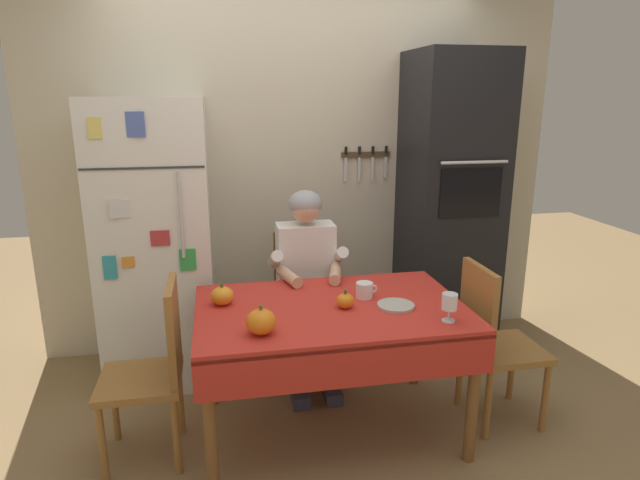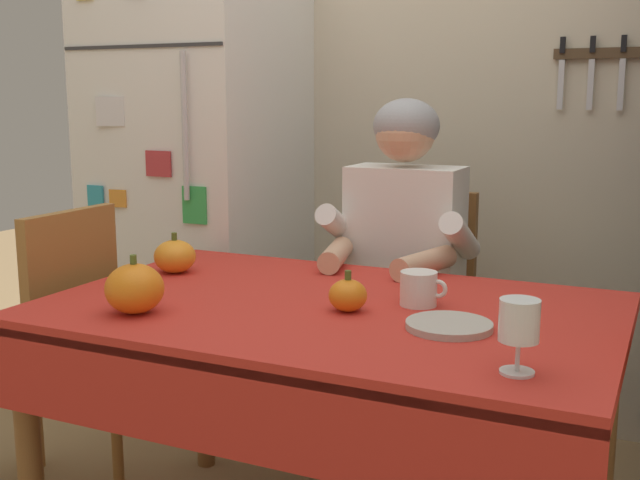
% 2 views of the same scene
% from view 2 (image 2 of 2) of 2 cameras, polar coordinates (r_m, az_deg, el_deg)
% --- Properties ---
extents(back_wall_assembly, '(3.70, 0.13, 2.60)m').
position_cam_2_polar(back_wall_assembly, '(3.05, 11.48, 11.21)').
color(back_wall_assembly, beige).
rests_on(back_wall_assembly, ground).
extents(refrigerator, '(0.68, 0.71, 1.80)m').
position_cam_2_polar(refrigerator, '(3.12, -8.81, 3.90)').
color(refrigerator, white).
rests_on(refrigerator, ground).
extents(dining_table, '(1.40, 0.90, 0.74)m').
position_cam_2_polar(dining_table, '(1.95, 0.40, -7.24)').
color(dining_table, brown).
rests_on(dining_table, ground).
extents(chair_behind_person, '(0.40, 0.40, 0.93)m').
position_cam_2_polar(chair_behind_person, '(2.71, 6.95, -5.42)').
color(chair_behind_person, brown).
rests_on(chair_behind_person, ground).
extents(seated_person, '(0.47, 0.55, 1.25)m').
position_cam_2_polar(seated_person, '(2.48, 5.71, -1.50)').
color(seated_person, '#38384C').
rests_on(seated_person, ground).
extents(chair_left_side, '(0.40, 0.40, 0.93)m').
position_cam_2_polar(chair_left_side, '(2.48, -19.17, -7.44)').
color(chair_left_side, '#9E6B33').
rests_on(chair_left_side, ground).
extents(coffee_mug, '(0.12, 0.09, 0.09)m').
position_cam_2_polar(coffee_mug, '(1.94, 7.28, -3.54)').
color(coffee_mug, white).
rests_on(coffee_mug, dining_table).
extents(wine_glass, '(0.08, 0.08, 0.14)m').
position_cam_2_polar(wine_glass, '(1.49, 14.39, -5.94)').
color(wine_glass, white).
rests_on(wine_glass, dining_table).
extents(pumpkin_large, '(0.09, 0.09, 0.10)m').
position_cam_2_polar(pumpkin_large, '(1.87, 2.05, -4.06)').
color(pumpkin_large, orange).
rests_on(pumpkin_large, dining_table).
extents(pumpkin_medium, '(0.14, 0.14, 0.14)m').
position_cam_2_polar(pumpkin_medium, '(1.90, -13.43, -3.48)').
color(pumpkin_medium, orange).
rests_on(pumpkin_medium, dining_table).
extents(pumpkin_small, '(0.12, 0.12, 0.12)m').
position_cam_2_polar(pumpkin_small, '(2.32, -10.59, -1.18)').
color(pumpkin_small, orange).
rests_on(pumpkin_small, dining_table).
extents(serving_tray, '(0.19, 0.19, 0.02)m').
position_cam_2_polar(serving_tray, '(1.76, 9.43, -6.20)').
color(serving_tray, '#B7B2A8').
rests_on(serving_tray, dining_table).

